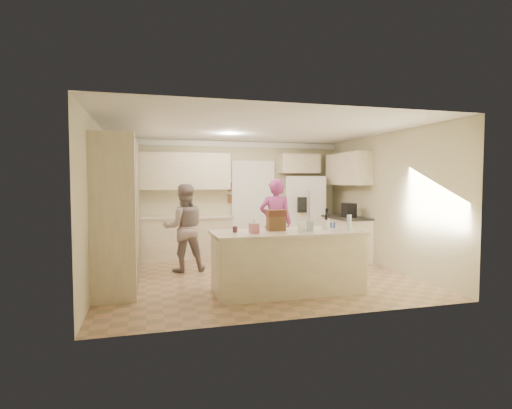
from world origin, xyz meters
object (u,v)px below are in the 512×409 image
object	(u,v)px
teen_boy	(184,228)
coffee_maker	(349,210)
dollhouse_body	(276,223)
teen_girl	(276,223)
tissue_box	(254,228)
utensil_crock	(326,225)
island_base	(287,263)
refrigerator	(305,214)

from	to	relation	value
teen_boy	coffee_maker	bearing A→B (deg)	179.10
dollhouse_body	teen_boy	world-z (taller)	teen_boy
dollhouse_body	teen_girl	bearing A→B (deg)	72.19
coffee_maker	tissue_box	world-z (taller)	coffee_maker
coffee_maker	utensil_crock	size ratio (longest dim) A/B	2.00
tissue_box	teen_girl	distance (m)	2.09
tissue_box	island_base	bearing A→B (deg)	10.30
coffee_maker	utensil_crock	world-z (taller)	coffee_maker
coffee_maker	teen_girl	size ratio (longest dim) A/B	0.17
utensil_crock	refrigerator	bearing A→B (deg)	73.53
utensil_crock	teen_boy	xyz separation A→B (m)	(-2.04, 1.77, -0.18)
refrigerator	teen_girl	xyz separation A→B (m)	(-1.17, -1.36, -0.03)
teen_girl	island_base	bearing A→B (deg)	97.00
coffee_maker	teen_boy	size ratio (longest dim) A/B	0.18
coffee_maker	refrigerator	bearing A→B (deg)	111.75
refrigerator	dollhouse_body	world-z (taller)	refrigerator
coffee_maker	dollhouse_body	size ratio (longest dim) A/B	1.15
utensil_crock	teen_girl	distance (m)	1.74
teen_boy	tissue_box	bearing A→B (deg)	111.43
utensil_crock	tissue_box	world-z (taller)	utensil_crock
coffee_maker	utensil_crock	bearing A→B (deg)	-127.12
dollhouse_body	tissue_box	bearing A→B (deg)	-153.43
utensil_crock	dollhouse_body	bearing A→B (deg)	176.42
utensil_crock	teen_boy	distance (m)	2.71
coffee_maker	tissue_box	xyz separation A→B (m)	(-2.60, -2.00, -0.07)
tissue_box	dollhouse_body	world-z (taller)	dollhouse_body
island_base	utensil_crock	world-z (taller)	utensil_crock
island_base	tissue_box	xyz separation A→B (m)	(-0.55, -0.10, 0.56)
tissue_box	teen_boy	size ratio (longest dim) A/B	0.09
utensil_crock	dollhouse_body	distance (m)	0.80
refrigerator	coffee_maker	world-z (taller)	refrigerator
island_base	dollhouse_body	distance (m)	0.62
refrigerator	island_base	size ratio (longest dim) A/B	0.82
island_base	refrigerator	bearing A→B (deg)	63.49
dollhouse_body	teen_girl	world-z (taller)	teen_girl
island_base	utensil_crock	xyz separation A→B (m)	(0.65, 0.05, 0.56)
refrigerator	island_base	bearing A→B (deg)	-97.81
tissue_box	teen_girl	size ratio (longest dim) A/B	0.08
teen_boy	teen_girl	world-z (taller)	teen_girl
tissue_box	teen_girl	bearing A→B (deg)	63.39
refrigerator	dollhouse_body	size ratio (longest dim) A/B	6.92
teen_boy	teen_girl	bearing A→B (deg)	176.16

